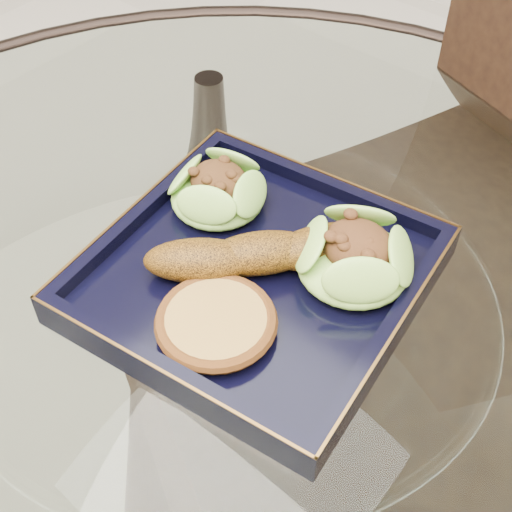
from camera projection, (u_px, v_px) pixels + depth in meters
The scene contains 7 objects.
dining_table at pixel (234, 432), 0.72m from camera, with size 1.13×1.13×0.77m.
dining_chair at pixel (455, 309), 0.86m from camera, with size 0.57×0.57×1.04m.
navy_plate at pixel (256, 279), 0.63m from camera, with size 0.27×0.27×0.02m, color black.
lettuce_wrap_left at pixel (218, 193), 0.67m from camera, with size 0.09×0.09×0.03m, color olive.
lettuce_wrap_right at pixel (354, 259), 0.61m from camera, with size 0.10×0.10×0.04m, color #659F2E.
roasted_plantain at pixel (261, 253), 0.61m from camera, with size 0.19×0.04×0.04m, color #693E0B.
crumb_patty at pixel (216, 324), 0.58m from camera, with size 0.09×0.09×0.02m, color olive.
Camera 1 is at (0.25, -0.26, 1.25)m, focal length 50.00 mm.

